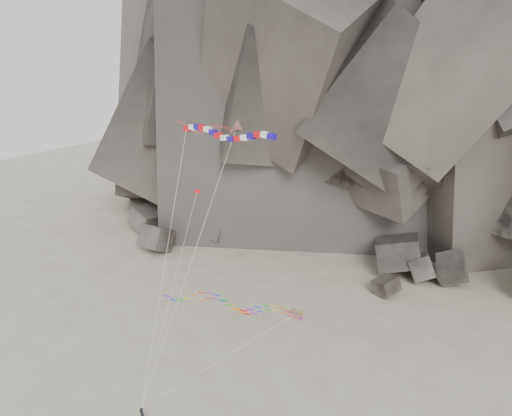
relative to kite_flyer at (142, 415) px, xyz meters
The scene contains 8 objects.
ground 8.87m from the kite_flyer, 63.01° to the left, with size 260.00×260.00×0.00m, color #ABA48A.
headland 88.02m from the kite_flyer, 87.06° to the left, with size 110.00×70.00×84.00m, color #554B45, non-canonical shape.
boulder_field 45.65m from the kite_flyer, 93.43° to the left, with size 78.67×19.61×10.03m.
kite_flyer is the anchor object (origin of this frame).
delta_kite 28.63m from the kite_flyer, 83.83° to the left, with size 8.45×10.98×27.20m.
banner_kite 28.23m from the kite_flyer, 52.51° to the left, with size 11.02×8.77×26.69m.
parafoil_kite 13.72m from the kite_flyer, 46.94° to the left, with size 15.00×7.47×10.80m.
pennant_kite 17.27m from the kite_flyer, 77.47° to the left, with size 2.10×8.10×20.31m.
Camera 1 is at (24.73, -38.20, 34.74)m, focal length 35.00 mm.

